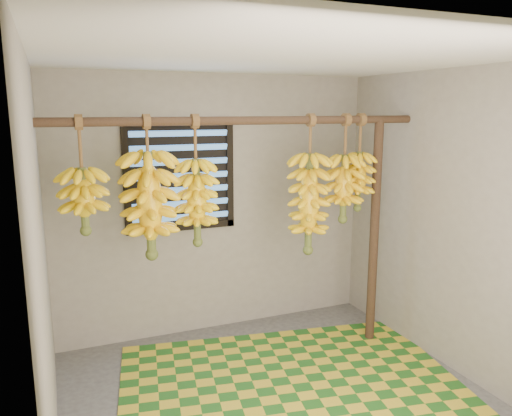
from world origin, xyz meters
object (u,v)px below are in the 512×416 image
woven_mat (296,393)px  banana_bunch_c (197,202)px  banana_bunch_b (150,205)px  banana_bunch_f (358,181)px  banana_bunch_d (309,204)px  banana_bunch_e (344,188)px  banana_bunch_a (84,201)px  support_post (374,234)px

woven_mat → banana_bunch_c: size_ratio=2.63×
banana_bunch_b → banana_bunch_f: size_ratio=1.26×
banana_bunch_c → banana_bunch_d: (0.96, 0.00, -0.08)m
woven_mat → banana_bunch_f: banana_bunch_f is taller
banana_bunch_c → banana_bunch_e: same height
banana_bunch_a → banana_bunch_f: (2.23, -0.00, 0.02)m
banana_bunch_a → banana_bunch_d: 1.76m
banana_bunch_d → banana_bunch_f: (0.48, 0.00, 0.16)m
support_post → banana_bunch_d: 0.74m
woven_mat → banana_bunch_e: bearing=38.2°
banana_bunch_b → banana_bunch_e: (1.64, -0.00, 0.03)m
banana_bunch_c → banana_bunch_d: same height
banana_bunch_a → banana_bunch_c: same height
banana_bunch_e → banana_bunch_c: bearing=180.0°
support_post → banana_bunch_a: size_ratio=2.46×
banana_bunch_b → woven_mat: bearing=-31.3°
banana_bunch_c → support_post: bearing=0.0°
banana_bunch_e → woven_mat: bearing=-141.8°
banana_bunch_a → banana_bunch_b: (0.45, -0.00, -0.07)m
banana_bunch_e → banana_bunch_f: same height
banana_bunch_f → banana_bunch_c: bearing=180.0°
banana_bunch_a → support_post: bearing=-0.0°
banana_bunch_e → support_post: bearing=0.0°
support_post → banana_bunch_d: bearing=180.0°
woven_mat → banana_bunch_e: size_ratio=2.83×
banana_bunch_e → banana_bunch_f: 0.15m
banana_bunch_b → banana_bunch_c: size_ratio=1.06×
banana_bunch_b → banana_bunch_d: 1.31m
banana_bunch_b → banana_bunch_c: same height
woven_mat → banana_bunch_c: (-0.57, 0.56, 1.39)m
support_post → woven_mat: size_ratio=0.78×
banana_bunch_a → banana_bunch_c: 0.80m
woven_mat → support_post: bearing=28.2°
banana_bunch_c → banana_bunch_e: (1.29, -0.00, 0.03)m
banana_bunch_b → banana_bunch_f: (1.78, 0.00, 0.08)m
banana_bunch_d → banana_bunch_f: bearing=0.0°
banana_bunch_a → banana_bunch_f: bearing=-0.0°
banana_bunch_d → support_post: bearing=0.0°
woven_mat → banana_bunch_f: (0.86, 0.56, 1.48)m
banana_bunch_b → banana_bunch_c: 0.35m
support_post → banana_bunch_b: banana_bunch_b is taller
banana_bunch_c → banana_bunch_b: bearing=180.0°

